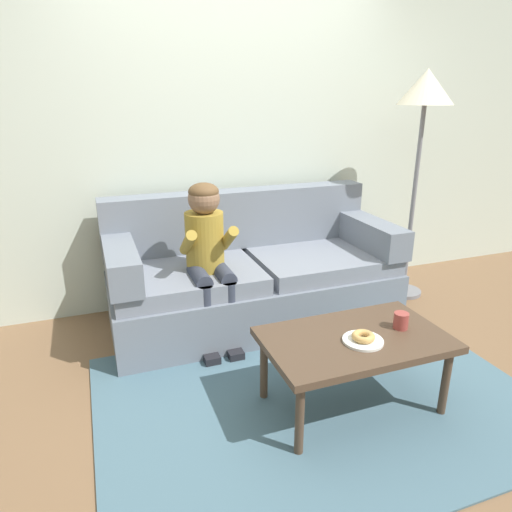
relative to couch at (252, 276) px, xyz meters
The scene contains 11 objects.
ground 0.91m from the couch, 90.28° to the right, with size 10.00×10.00×0.00m, color brown.
wall_back 1.19m from the couch, 90.42° to the left, with size 8.00×0.10×2.80m, color beige.
area_rug 1.15m from the couch, 90.21° to the right, with size 2.41×1.74×0.01m, color #476675.
couch is the anchor object (origin of this frame).
coffee_table 1.22m from the couch, 83.32° to the right, with size 0.97×0.58×0.44m.
person_child 0.55m from the couch, 151.94° to the right, with size 0.34×0.58×1.10m.
plate 1.28m from the couch, 83.37° to the right, with size 0.21×0.21×0.01m, color white.
donut 1.29m from the couch, 83.37° to the right, with size 0.12×0.12×0.04m, color tan.
mug 1.29m from the couch, 70.85° to the right, with size 0.08×0.08×0.09m, color #993D38.
toy_controller 0.95m from the couch, 60.35° to the right, with size 0.23×0.09×0.05m.
floor_lamp 1.85m from the couch, ahead, with size 0.42×0.42×1.82m.
Camera 1 is at (-1.09, -2.20, 1.64)m, focal length 32.41 mm.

